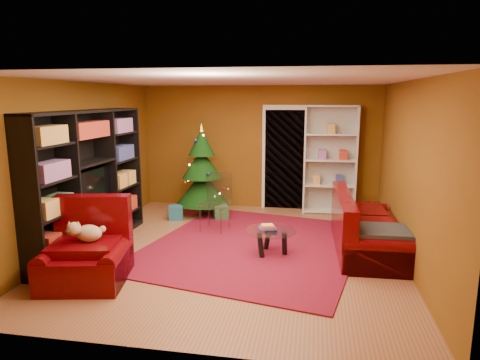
% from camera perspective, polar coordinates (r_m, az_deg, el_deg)
% --- Properties ---
extents(floor, '(5.00, 5.50, 0.05)m').
position_cam_1_polar(floor, '(6.78, -0.60, -9.60)').
color(floor, brown).
rests_on(floor, ground).
extents(ceiling, '(5.00, 5.50, 0.05)m').
position_cam_1_polar(ceiling, '(6.35, -0.64, 13.38)').
color(ceiling, silver).
rests_on(ceiling, wall_back).
extents(wall_back, '(5.00, 0.05, 2.60)m').
position_cam_1_polar(wall_back, '(9.15, 2.59, 4.34)').
color(wall_back, brown).
rests_on(wall_back, ground).
extents(wall_left, '(0.05, 5.50, 2.60)m').
position_cam_1_polar(wall_left, '(7.33, -20.43, 1.99)').
color(wall_left, brown).
rests_on(wall_left, ground).
extents(wall_right, '(0.05, 5.50, 2.60)m').
position_cam_1_polar(wall_right, '(6.47, 21.93, 0.76)').
color(wall_right, brown).
rests_on(wall_right, ground).
extents(doorway, '(1.06, 0.60, 2.16)m').
position_cam_1_polar(doorway, '(9.08, 6.30, 2.65)').
color(doorway, black).
rests_on(doorway, floor).
extents(rug, '(3.84, 4.25, 0.02)m').
position_cam_1_polar(rug, '(6.97, 1.81, -8.69)').
color(rug, maroon).
rests_on(rug, floor).
extents(media_unit, '(0.54, 2.84, 2.17)m').
position_cam_1_polar(media_unit, '(7.02, -19.60, -0.12)').
color(media_unit, black).
rests_on(media_unit, floor).
extents(christmas_tree, '(1.10, 1.10, 1.87)m').
position_cam_1_polar(christmas_tree, '(8.62, -5.08, 1.26)').
color(christmas_tree, black).
rests_on(christmas_tree, floor).
extents(gift_box_teal, '(0.34, 0.34, 0.27)m').
position_cam_1_polar(gift_box_teal, '(8.49, -8.54, -4.32)').
color(gift_box_teal, '#1B5E74').
rests_on(gift_box_teal, floor).
extents(gift_box_green, '(0.36, 0.36, 0.27)m').
position_cam_1_polar(gift_box_green, '(8.42, -2.58, -4.32)').
color(gift_box_green, '#2B6A35').
rests_on(gift_box_green, floor).
extents(gift_box_red, '(0.29, 0.29, 0.24)m').
position_cam_1_polar(gift_box_red, '(8.82, -6.41, -3.80)').
color(gift_box_red, maroon).
rests_on(gift_box_red, floor).
extents(white_bookshelf, '(1.06, 0.42, 2.26)m').
position_cam_1_polar(white_bookshelf, '(8.90, 11.90, 2.63)').
color(white_bookshelf, white).
rests_on(white_bookshelf, floor).
extents(armchair, '(1.29, 1.29, 0.86)m').
position_cam_1_polar(armchair, '(5.89, -19.97, -8.80)').
color(armchair, '#4A0207').
rests_on(armchair, rug).
extents(dog, '(0.45, 0.37, 0.28)m').
position_cam_1_polar(dog, '(5.86, -19.48, -6.72)').
color(dog, '#D5B08D').
rests_on(dog, armchair).
extents(sofa, '(1.02, 2.15, 0.91)m').
position_cam_1_polar(sofa, '(6.92, 16.72, -5.44)').
color(sofa, '#4A0207').
rests_on(sofa, rug).
extents(coffee_table, '(0.98, 0.98, 0.48)m').
position_cam_1_polar(coffee_table, '(6.56, 4.15, -8.23)').
color(coffee_table, gray).
rests_on(coffee_table, rug).
extents(acrylic_chair, '(0.56, 0.60, 0.94)m').
position_cam_1_polar(acrylic_chair, '(7.60, -3.40, -3.42)').
color(acrylic_chair, '#66605B').
rests_on(acrylic_chair, rug).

